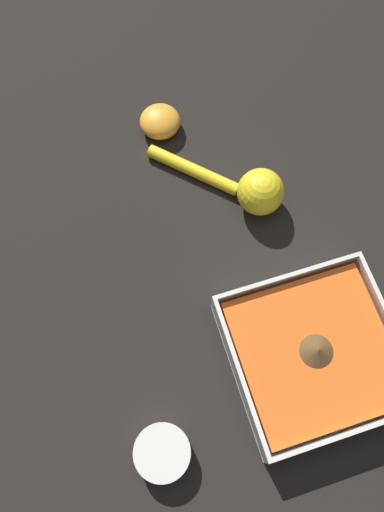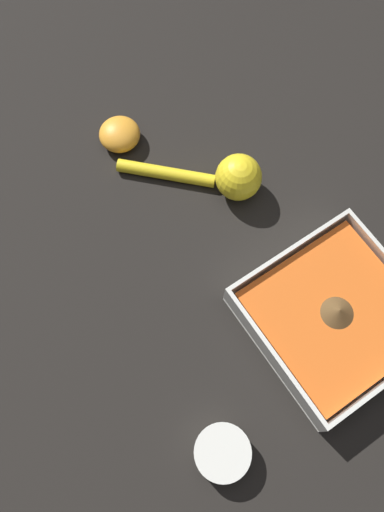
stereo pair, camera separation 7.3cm
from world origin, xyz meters
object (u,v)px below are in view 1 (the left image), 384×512
at_px(spice_bowl, 163,452).
at_px(square_dish, 313,354).
at_px(lemon_half, 160,122).
at_px(lemon_squeezer, 250,188).

bearing_deg(spice_bowl, square_dish, 104.34).
relative_size(spice_bowl, lemon_half, 1.10).
xyz_separation_m(square_dish, spice_bowl, (0.06, -0.23, -0.01)).
bearing_deg(spice_bowl, lemon_squeezer, 144.05).
bearing_deg(square_dish, spice_bowl, -75.66).
height_order(square_dish, lemon_squeezer, lemon_squeezer).
bearing_deg(lemon_squeezer, square_dish, -45.21).
xyz_separation_m(spice_bowl, lemon_squeezer, (-0.32, 0.23, 0.02)).
height_order(square_dish, lemon_half, square_dish).
distance_m(spice_bowl, lemon_squeezer, 0.40).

